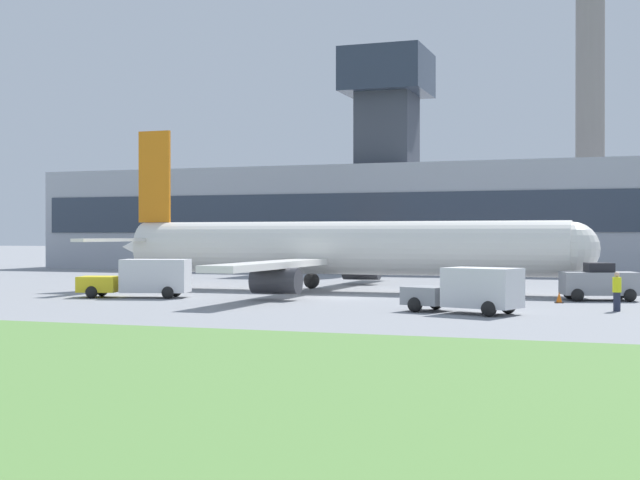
% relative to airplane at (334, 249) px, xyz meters
% --- Properties ---
extents(ground_plane, '(400.00, 400.00, 0.00)m').
position_rel_airplane_xyz_m(ground_plane, '(1.87, -5.17, -2.69)').
color(ground_plane, gray).
extents(terminal_building, '(87.50, 10.75, 21.93)m').
position_rel_airplane_xyz_m(terminal_building, '(1.32, 32.75, 3.06)').
color(terminal_building, '#9EA3AD').
rests_on(terminal_building, ground_plane).
extents(smokestack_left, '(3.96, 3.96, 39.39)m').
position_rel_airplane_xyz_m(smokestack_left, '(13.04, 59.82, 17.16)').
color(smokestack_left, gray).
rests_on(smokestack_left, ground_plane).
extents(airplane, '(31.46, 30.50, 10.62)m').
position_rel_airplane_xyz_m(airplane, '(0.00, 0.00, 0.00)').
color(airplane, white).
rests_on(airplane, ground_plane).
extents(pushback_tug, '(4.36, 3.35, 2.05)m').
position_rel_airplane_xyz_m(pushback_tug, '(16.06, -2.56, -1.76)').
color(pushback_tug, gray).
rests_on(pushback_tug, ground_plane).
extents(baggage_truck, '(5.73, 3.69, 2.09)m').
position_rel_airplane_xyz_m(baggage_truck, '(10.78, -13.04, -1.66)').
color(baggage_truck, gray).
rests_on(baggage_truck, ground_plane).
extents(fuel_truck, '(6.51, 3.48, 2.18)m').
position_rel_airplane_xyz_m(fuel_truck, '(-8.56, -8.85, -1.61)').
color(fuel_truck, yellow).
rests_on(fuel_truck, ground_plane).
extents(ground_crew_person, '(0.53, 0.53, 1.84)m').
position_rel_airplane_xyz_m(ground_crew_person, '(17.08, -9.62, -1.76)').
color(ground_crew_person, '#23283D').
rests_on(ground_crew_person, ground_plane).
extents(traffic_cone_near_nose, '(0.66, 0.66, 0.68)m').
position_rel_airplane_xyz_m(traffic_cone_near_nose, '(11.82, -2.93, -2.38)').
color(traffic_cone_near_nose, black).
rests_on(traffic_cone_near_nose, ground_plane).
extents(traffic_cone_wingtip, '(0.46, 0.46, 0.59)m').
position_rel_airplane_xyz_m(traffic_cone_wingtip, '(14.14, -5.17, -2.42)').
color(traffic_cone_wingtip, black).
rests_on(traffic_cone_wingtip, ground_plane).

